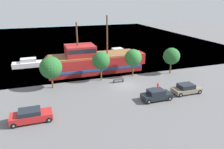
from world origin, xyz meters
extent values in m
plane|color=#5B5B5E|center=(0.00, 0.00, 0.00)|extent=(160.00, 160.00, 0.00)
plane|color=teal|center=(0.00, 44.00, 0.00)|extent=(80.00, 80.00, 0.00)
cube|color=#A31E1E|center=(-2.74, 8.24, 1.48)|extent=(17.07, 5.43, 2.96)
cube|color=#234C93|center=(-2.74, 8.24, 1.04)|extent=(16.73, 5.51, 0.45)
cube|color=#A31E1E|center=(6.40, 8.24, 1.92)|extent=(1.40, 2.99, 2.07)
cube|color=brown|center=(-2.74, 8.24, 3.08)|extent=(16.39, 5.00, 0.25)
cube|color=#A31E1E|center=(-5.30, 8.24, 4.16)|extent=(5.12, 4.34, 1.91)
cube|color=black|center=(-5.30, 8.24, 4.45)|extent=(4.86, 4.40, 0.69)
cylinder|color=#4C331E|center=(-0.18, 8.24, 6.70)|extent=(0.28, 0.28, 6.98)
cylinder|color=#4C331E|center=(-5.72, 8.24, 6.18)|extent=(0.28, 0.28, 5.94)
cube|color=silver|center=(-13.95, 15.24, 0.48)|extent=(7.36, 2.16, 0.96)
cube|color=silver|center=(-14.50, 15.24, 1.34)|extent=(2.94, 1.68, 0.77)
cube|color=black|center=(-13.62, 15.24, 1.34)|extent=(0.12, 1.51, 0.62)
cube|color=#B7B2A8|center=(5.34, 16.39, 0.55)|extent=(5.81, 2.33, 1.09)
cube|color=silver|center=(4.90, 16.39, 1.62)|extent=(2.32, 1.82, 1.05)
cube|color=black|center=(5.60, 16.39, 1.62)|extent=(0.12, 1.63, 0.84)
cube|color=#B21E1E|center=(-13.90, -6.85, 0.61)|extent=(4.51, 1.93, 0.74)
cube|color=black|center=(-14.03, -6.85, 1.22)|extent=(2.34, 1.73, 0.48)
cylinder|color=black|center=(-12.09, -7.72, 0.32)|extent=(0.64, 0.22, 0.64)
cylinder|color=gray|center=(-12.09, -7.72, 0.32)|extent=(0.24, 0.25, 0.24)
cylinder|color=black|center=(-12.09, -5.97, 0.32)|extent=(0.64, 0.22, 0.64)
cylinder|color=gray|center=(-12.09, -5.97, 0.32)|extent=(0.24, 0.25, 0.24)
cylinder|color=black|center=(-15.71, -7.72, 0.32)|extent=(0.64, 0.22, 0.64)
cylinder|color=gray|center=(-15.71, -7.72, 0.32)|extent=(0.24, 0.25, 0.24)
cylinder|color=black|center=(-15.71, -5.97, 0.32)|extent=(0.64, 0.22, 0.64)
cylinder|color=gray|center=(-15.71, -5.97, 0.32)|extent=(0.24, 0.25, 0.24)
cube|color=#7F705B|center=(7.26, -6.01, 0.53)|extent=(4.14, 1.90, 0.58)
cube|color=black|center=(7.14, -6.01, 1.12)|extent=(2.15, 1.71, 0.61)
cylinder|color=black|center=(8.88, -6.87, 0.33)|extent=(0.65, 0.22, 0.65)
cylinder|color=gray|center=(8.88, -6.87, 0.33)|extent=(0.25, 0.25, 0.25)
cylinder|color=black|center=(8.88, -5.14, 0.33)|extent=(0.65, 0.22, 0.65)
cylinder|color=gray|center=(8.88, -5.14, 0.33)|extent=(0.25, 0.25, 0.25)
cylinder|color=black|center=(5.65, -6.87, 0.33)|extent=(0.65, 0.22, 0.65)
cylinder|color=gray|center=(5.65, -6.87, 0.33)|extent=(0.25, 0.25, 0.25)
cylinder|color=black|center=(5.65, -5.14, 0.33)|extent=(0.65, 0.22, 0.65)
cylinder|color=gray|center=(5.65, -5.14, 0.33)|extent=(0.25, 0.25, 0.25)
cube|color=black|center=(2.04, -6.56, 0.60)|extent=(4.09, 1.77, 0.68)
cube|color=black|center=(1.92, -6.56, 1.22)|extent=(2.13, 1.59, 0.58)
cylinder|color=black|center=(3.61, -7.36, 0.34)|extent=(0.68, 0.22, 0.68)
cylinder|color=gray|center=(3.61, -7.36, 0.34)|extent=(0.26, 0.25, 0.26)
cylinder|color=black|center=(3.61, -5.77, 0.34)|extent=(0.68, 0.22, 0.68)
cylinder|color=gray|center=(3.61, -5.77, 0.34)|extent=(0.26, 0.25, 0.26)
cylinder|color=black|center=(0.47, -7.36, 0.34)|extent=(0.68, 0.22, 0.68)
cylinder|color=gray|center=(0.47, -7.36, 0.34)|extent=(0.26, 0.25, 0.26)
cylinder|color=black|center=(0.47, -5.77, 0.34)|extent=(0.68, 0.22, 0.68)
cylinder|color=gray|center=(0.47, -5.77, 0.34)|extent=(0.26, 0.25, 0.26)
cylinder|color=red|center=(4.46, -2.82, 0.28)|extent=(0.22, 0.22, 0.56)
sphere|color=red|center=(4.46, -2.82, 0.64)|extent=(0.25, 0.25, 0.25)
cylinder|color=red|center=(4.30, -2.82, 0.31)|extent=(0.10, 0.09, 0.09)
cylinder|color=red|center=(4.62, -2.82, 0.31)|extent=(0.10, 0.09, 0.09)
cube|color=#4C4742|center=(-0.53, 1.25, 0.42)|extent=(1.73, 0.45, 0.05)
cube|color=#4C4742|center=(-0.53, 1.05, 0.65)|extent=(1.73, 0.06, 0.40)
cube|color=#2D2D2D|center=(-1.33, 1.25, 0.20)|extent=(0.12, 0.36, 0.40)
cube|color=#2D2D2D|center=(0.28, 1.25, 0.20)|extent=(0.12, 0.36, 0.40)
cylinder|color=brown|center=(-10.90, 2.35, 0.91)|extent=(0.24, 0.24, 1.83)
sphere|color=#235B28|center=(-10.90, 2.35, 3.26)|extent=(3.36, 3.36, 3.36)
cylinder|color=brown|center=(-2.90, 3.12, 1.09)|extent=(0.24, 0.24, 2.17)
sphere|color=#235B28|center=(-2.90, 3.12, 3.41)|extent=(2.92, 2.92, 2.92)
cylinder|color=brown|center=(2.95, 3.34, 1.04)|extent=(0.24, 0.24, 2.08)
sphere|color=#286B2D|center=(2.95, 3.34, 3.33)|extent=(2.95, 2.95, 2.95)
cylinder|color=brown|center=(10.04, 2.43, 0.98)|extent=(0.24, 0.24, 1.97)
sphere|color=#235B28|center=(10.04, 2.43, 3.24)|extent=(2.98, 2.98, 2.98)
camera|label=1|loc=(-12.35, -29.95, 13.03)|focal=35.00mm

